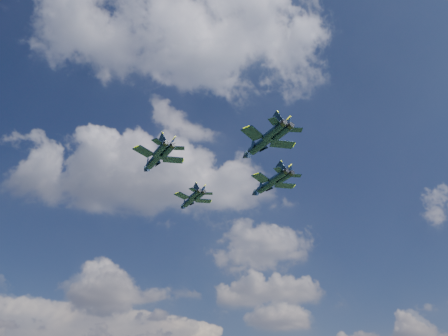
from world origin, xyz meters
The scene contains 4 objects.
jet_lead centered at (-5.19, 11.35, 54.33)m, with size 10.24×13.91×3.35m.
jet_left centered at (-12.72, -10.16, 54.34)m, with size 11.45×15.48×3.74m.
jet_right centered at (15.26, 5.24, 56.46)m, with size 12.66×16.95×4.13m.
jet_slot centered at (10.77, -17.18, 54.86)m, with size 12.75×17.09×4.16m.
Camera 1 is at (-0.87, -96.53, 3.60)m, focal length 35.00 mm.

